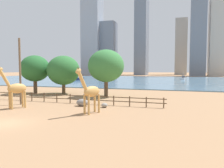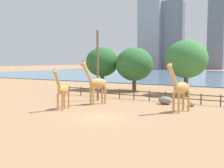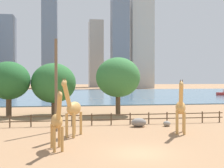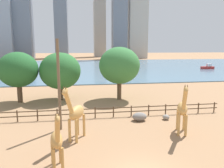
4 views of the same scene
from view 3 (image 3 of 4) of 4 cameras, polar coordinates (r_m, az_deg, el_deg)
ground_plane at (r=98.69m, az=-6.04°, el=-2.01°), size 400.00×400.00×0.00m
harbor_water at (r=95.69m, az=-5.95°, el=-2.04°), size 180.00×86.00×0.20m
giraffe_tall at (r=26.84m, az=13.76°, el=-4.67°), size 1.82×3.47×5.05m
giraffe_companion at (r=24.87m, az=-7.94°, el=-4.97°), size 2.09×3.46×5.17m
giraffe_young at (r=20.30m, az=-11.09°, el=-7.42°), size 1.10×2.90×4.39m
utility_pole at (r=27.47m, az=-11.30°, el=-0.24°), size 0.28×0.28×8.91m
boulder_near_fence at (r=30.87m, az=11.08°, el=-7.88°), size 0.78×0.77×0.57m
boulder_by_pole at (r=30.07m, az=5.44°, el=-7.78°), size 1.64×1.22×0.91m
enclosure_fence at (r=31.10m, az=-0.01°, el=-6.92°), size 26.12×0.14×1.30m
tree_left_large at (r=39.71m, az=1.23°, el=1.35°), size 6.26×6.26×8.14m
tree_center_broad at (r=40.20m, az=-11.78°, el=0.18°), size 6.21×6.21×7.31m
tree_right_tall at (r=40.23m, az=-20.26°, el=0.64°), size 5.70×5.70×7.44m
boat_sailboat at (r=102.68m, az=2.35°, el=-1.44°), size 1.82×4.13×3.61m
skyline_tower_needle at (r=188.18m, az=-3.29°, el=6.07°), size 9.13×11.46×43.92m
skyline_block_central at (r=168.29m, az=5.79°, el=8.06°), size 12.83×14.94×51.98m
skyline_tower_glass at (r=176.45m, az=-12.50°, el=13.84°), size 8.83×15.41×89.14m
skyline_block_left at (r=169.90m, az=-21.36°, el=6.01°), size 13.46×11.11×40.62m
skyline_block_right at (r=161.46m, az=1.60°, el=11.94°), size 9.64×8.30×71.83m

